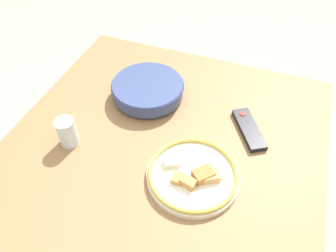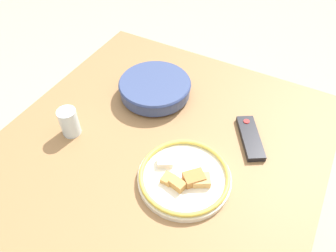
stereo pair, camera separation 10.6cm
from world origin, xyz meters
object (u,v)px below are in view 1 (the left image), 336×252
at_px(food_plate, 193,174).
at_px(noodle_bowl, 148,89).
at_px(tv_remote, 249,129).
at_px(drinking_glass, 67,132).

bearing_deg(food_plate, noodle_bowl, -137.37).
height_order(tv_remote, drinking_glass, drinking_glass).
xyz_separation_m(tv_remote, drinking_glass, (0.26, -0.55, 0.04)).
xyz_separation_m(noodle_bowl, drinking_glass, (0.30, -0.16, 0.01)).
relative_size(food_plate, drinking_glass, 2.83).
relative_size(noodle_bowl, food_plate, 0.96).
xyz_separation_m(food_plate, tv_remote, (-0.25, 0.12, -0.01)).
bearing_deg(noodle_bowl, food_plate, 42.63).
distance_m(noodle_bowl, food_plate, 0.41).
bearing_deg(drinking_glass, food_plate, 90.94).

